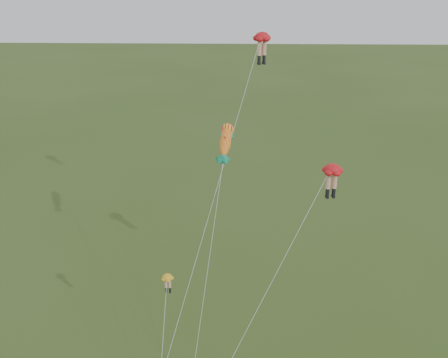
{
  "coord_description": "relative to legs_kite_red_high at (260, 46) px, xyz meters",
  "views": [
    {
      "loc": [
        2.99,
        -25.29,
        27.24
      ],
      "look_at": [
        2.12,
        6.0,
        13.28
      ],
      "focal_mm": 40.0,
      "sensor_mm": 36.0,
      "label": 1
    }
  ],
  "objects": [
    {
      "name": "legs_kite_yellow",
      "position": [
        -5.9,
        -11.94,
        -13.06
      ],
      "size": [
        1.07,
        4.69,
        9.2
      ],
      "rotation": [
        0.0,
        0.0,
        -0.03
      ],
      "color": "gold",
      "rests_on": "ground"
    },
    {
      "name": "legs_kite_red_high",
      "position": [
        0.0,
        0.0,
        0.0
      ],
      "size": [
        8.08,
        14.51,
        22.25
      ],
      "rotation": [
        0.0,
        0.0,
        0.47
      ],
      "color": "red",
      "rests_on": "ground"
    },
    {
      "name": "fish_kite",
      "position": [
        -2.4,
        -5.27,
        -5.56
      ],
      "size": [
        2.96,
        8.89,
        16.99
      ],
      "rotation": [
        0.58,
        0.0,
        -0.12
      ],
      "color": "yellow",
      "rests_on": "ground"
    },
    {
      "name": "legs_kite_red_mid",
      "position": [
        4.36,
        -8.02,
        -6.88
      ],
      "size": [
        9.5,
        8.46,
        15.2
      ],
      "rotation": [
        0.0,
        0.0,
        0.16
      ],
      "color": "red",
      "rests_on": "ground"
    }
  ]
}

